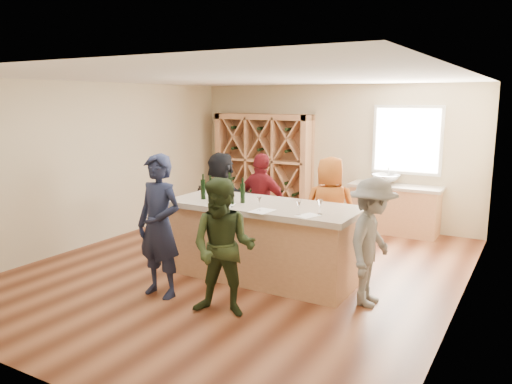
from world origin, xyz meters
The scene contains 33 objects.
floor centered at (0.00, 0.00, -0.05)m, with size 6.00×7.00×0.10m, color brown.
ceiling centered at (0.00, 0.00, 2.85)m, with size 6.00×7.00×0.10m, color white.
wall_back centered at (0.00, 3.55, 1.40)m, with size 6.00×0.10×2.80m, color #C8B691.
wall_front centered at (0.00, -3.55, 1.40)m, with size 6.00×0.10×2.80m, color #C8B691.
wall_left centered at (-3.05, 0.00, 1.40)m, with size 0.10×7.00×2.80m, color #C8B691.
wall_right centered at (3.05, 0.00, 1.40)m, with size 0.10×7.00×2.80m, color #C8B691.
window_frame centered at (1.50, 3.47, 1.75)m, with size 1.30×0.06×1.30m, color white.
window_pane centered at (1.50, 3.44, 1.75)m, with size 1.18×0.01×1.18m, color white.
wine_rack centered at (-1.50, 3.27, 1.10)m, with size 2.20×0.45×2.20m, color tan.
back_counter_base centered at (1.40, 3.20, 0.43)m, with size 1.60×0.58×0.86m, color tan.
back_counter_top centered at (1.40, 3.20, 0.89)m, with size 1.70×0.62×0.06m, color #B2A391.
sink centered at (1.20, 3.20, 1.01)m, with size 0.54×0.54×0.19m, color silver.
faucet centered at (1.20, 3.38, 1.07)m, with size 0.02×0.02×0.30m, color silver.
tasting_counter_base centered at (0.43, -0.18, 0.50)m, with size 2.60×1.00×1.00m, color tan.
tasting_counter_top centered at (0.43, -0.18, 1.04)m, with size 2.72×1.12×0.08m, color #B2A391.
wine_bottle_a centered at (-0.47, -0.34, 1.22)m, with size 0.07×0.07×0.29m, color black.
wine_bottle_b centered at (-0.27, -0.44, 1.23)m, with size 0.07×0.07×0.29m, color black.
wine_bottle_c centered at (-0.07, -0.25, 1.24)m, with size 0.08×0.08×0.33m, color black.
wine_bottle_d centered at (0.08, -0.45, 1.23)m, with size 0.07×0.07×0.30m, color black.
wine_bottle_e centered at (0.17, -0.29, 1.22)m, with size 0.07×0.07×0.28m, color black.
wine_glass_a centered at (0.17, -0.59, 1.17)m, with size 0.07×0.07×0.18m, color white.
wine_glass_b centered at (0.61, -0.60, 1.16)m, with size 0.06×0.06×0.17m, color white.
wine_glass_c centered at (1.17, -0.58, 1.17)m, with size 0.06×0.06×0.17m, color white.
wine_glass_e centered at (1.38, -0.41, 1.18)m, with size 0.07×0.07×0.19m, color white.
tasting_menu_a centered at (0.04, -0.55, 1.08)m, with size 0.23×0.31×0.00m, color white.
tasting_menu_b centered at (0.65, -0.60, 1.08)m, with size 0.24×0.33×0.00m, color white.
tasting_menu_c centered at (1.28, -0.55, 1.08)m, with size 0.21×0.29×0.00m, color white.
person_near_left centered at (-0.40, -1.40, 0.92)m, with size 0.67×0.49×1.84m, color #191E38.
person_near_right centered at (0.64, -1.48, 0.81)m, with size 0.79×0.43×1.63m, color #263319.
person_server centered at (2.04, -0.33, 0.80)m, with size 1.03×0.48×1.59m, color slate.
person_far_mid centered at (-0.12, 0.77, 0.83)m, with size 0.97×0.50×1.66m, color #590F14.
person_far_right centered at (1.01, 0.87, 0.84)m, with size 0.82×0.53×1.67m, color #994C19.
person_far_left centered at (-0.94, 0.82, 0.82)m, with size 1.52×0.55×1.64m, color black.
Camera 1 is at (3.75, -6.10, 2.50)m, focal length 35.00 mm.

